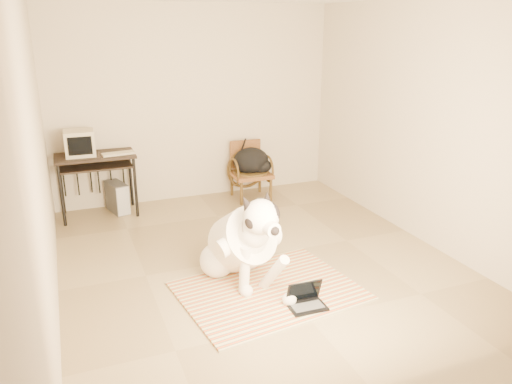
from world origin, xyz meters
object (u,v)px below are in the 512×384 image
dog (242,243)px  backpack (253,162)px  laptop (306,300)px  pc_tower (117,197)px  crt_monitor (80,143)px  rattan_chair (250,170)px  computer_desk (96,164)px

dog → backpack: 2.50m
laptop → backpack: bearing=77.6°
backpack → pc_tower: bearing=175.5°
crt_monitor → backpack: bearing=-3.2°
pc_tower → rattan_chair: rattan_chair is taller
laptop → backpack: (0.65, 2.96, 0.47)m
computer_desk → pc_tower: computer_desk is taller
dog → rattan_chair: bearing=67.4°
pc_tower → backpack: size_ratio=0.86×
computer_desk → pc_tower: (0.23, 0.05, -0.51)m
computer_desk → crt_monitor: (-0.17, 0.03, 0.28)m
laptop → backpack: size_ratio=0.62×
laptop → crt_monitor: 3.62m
pc_tower → laptop: bearing=-68.1°
laptop → pc_tower: pc_tower is taller
crt_monitor → pc_tower: 0.88m
crt_monitor → pc_tower: size_ratio=0.79×
laptop → crt_monitor: size_ratio=0.91×
rattan_chair → pc_tower: bearing=177.0°
crt_monitor → rattan_chair: (2.27, -0.08, -0.58)m
laptop → computer_desk: bearing=115.9°
crt_monitor → rattan_chair: size_ratio=0.45×
laptop → computer_desk: 3.46m
backpack → dog: bearing=-113.6°
pc_tower → backpack: bearing=-4.5°
computer_desk → rattan_chair: bearing=-1.2°
crt_monitor → rattan_chair: bearing=-2.0°
crt_monitor → pc_tower: bearing=2.8°
computer_desk → backpack: (2.13, -0.10, -0.16)m
laptop → computer_desk: (-1.48, 3.06, 0.63)m
dog → computer_desk: bearing=115.4°
dog → pc_tower: size_ratio=2.99×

